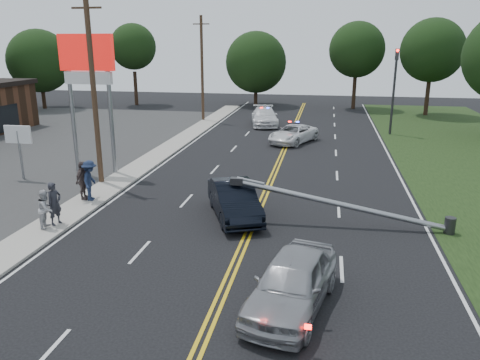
% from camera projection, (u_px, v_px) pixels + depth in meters
% --- Properties ---
extents(ground, '(120.00, 120.00, 0.00)m').
position_uv_depth(ground, '(210.00, 323.00, 13.06)').
color(ground, black).
rests_on(ground, ground).
extents(sidewalk, '(1.80, 70.00, 0.12)m').
position_uv_depth(sidewalk, '(98.00, 194.00, 23.94)').
color(sidewalk, '#A19C91').
rests_on(sidewalk, ground).
extents(centerline_yellow, '(0.36, 80.00, 0.00)m').
position_uv_depth(centerline_yellow, '(260.00, 205.00, 22.48)').
color(centerline_yellow, gold).
rests_on(centerline_yellow, ground).
extents(pylon_sign, '(3.20, 0.35, 8.00)m').
position_uv_depth(pylon_sign, '(88.00, 71.00, 26.40)').
color(pylon_sign, gray).
rests_on(pylon_sign, ground).
extents(small_sign, '(1.60, 0.14, 3.10)m').
position_uv_depth(small_sign, '(19.00, 139.00, 26.17)').
color(small_sign, gray).
rests_on(small_sign, ground).
extents(traffic_signal, '(0.28, 0.41, 7.05)m').
position_uv_depth(traffic_signal, '(394.00, 84.00, 38.70)').
color(traffic_signal, '#2D2D30').
rests_on(traffic_signal, ground).
extents(fallen_streetlight, '(9.36, 0.44, 1.91)m').
position_uv_depth(fallen_streetlight, '(353.00, 207.00, 19.61)').
color(fallen_streetlight, '#2D2D30').
rests_on(fallen_streetlight, ground).
extents(utility_pole_mid, '(1.60, 0.28, 10.00)m').
position_uv_depth(utility_pole_mid, '(94.00, 91.00, 24.55)').
color(utility_pole_mid, '#382619').
rests_on(utility_pole_mid, ground).
extents(utility_pole_far, '(1.60, 0.28, 10.00)m').
position_uv_depth(utility_pole_far, '(202.00, 69.00, 45.29)').
color(utility_pole_far, '#382619').
rests_on(utility_pole_far, ground).
extents(tree_4, '(7.16, 7.16, 9.05)m').
position_uv_depth(tree_4, '(39.00, 61.00, 53.89)').
color(tree_4, black).
rests_on(tree_4, ground).
extents(tree_5, '(5.50, 5.50, 9.78)m').
position_uv_depth(tree_5, '(133.00, 47.00, 56.70)').
color(tree_5, black).
rests_on(tree_5, ground).
extents(tree_6, '(7.35, 7.35, 8.88)m').
position_uv_depth(tree_6, '(256.00, 62.00, 56.77)').
color(tree_6, black).
rests_on(tree_6, ground).
extents(tree_7, '(6.30, 6.30, 9.89)m').
position_uv_depth(tree_7, '(357.00, 50.00, 53.41)').
color(tree_7, black).
rests_on(tree_7, ground).
extents(tree_8, '(6.54, 6.54, 10.02)m').
position_uv_depth(tree_8, '(432.00, 50.00, 48.51)').
color(tree_8, black).
rests_on(tree_8, ground).
extents(crashed_sedan, '(3.44, 5.12, 1.60)m').
position_uv_depth(crashed_sedan, '(234.00, 200.00, 20.81)').
color(crashed_sedan, black).
rests_on(crashed_sedan, ground).
extents(waiting_sedan, '(2.92, 5.12, 1.64)m').
position_uv_depth(waiting_sedan, '(292.00, 282.00, 13.63)').
color(waiting_sedan, '#96979D').
rests_on(waiting_sedan, ground).
extents(emergency_a, '(4.11, 5.46, 1.38)m').
position_uv_depth(emergency_a, '(293.00, 134.00, 36.35)').
color(emergency_a, silver).
rests_on(emergency_a, ground).
extents(emergency_b, '(3.34, 6.03, 1.65)m').
position_uv_depth(emergency_b, '(265.00, 117.00, 43.98)').
color(emergency_b, silver).
rests_on(emergency_b, ground).
extents(bystander_a, '(0.62, 0.77, 1.84)m').
position_uv_depth(bystander_a, '(55.00, 203.00, 19.62)').
color(bystander_a, '#27272F').
rests_on(bystander_a, sidewalk).
extents(bystander_b, '(0.77, 0.90, 1.62)m').
position_uv_depth(bystander_b, '(46.00, 209.00, 19.33)').
color(bystander_b, '#ADACB1').
rests_on(bystander_b, sidewalk).
extents(bystander_c, '(1.02, 1.42, 1.98)m').
position_uv_depth(bystander_c, '(90.00, 180.00, 22.66)').
color(bystander_c, '#192440').
rests_on(bystander_c, sidewalk).
extents(bystander_d, '(0.47, 1.12, 1.90)m').
position_uv_depth(bystander_d, '(83.00, 180.00, 22.78)').
color(bystander_d, '#514241').
rests_on(bystander_d, sidewalk).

